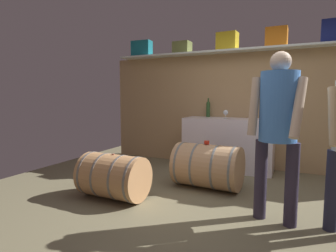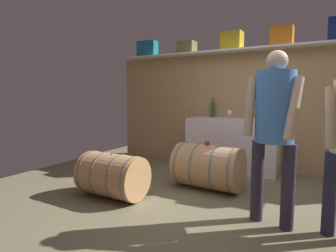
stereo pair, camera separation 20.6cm
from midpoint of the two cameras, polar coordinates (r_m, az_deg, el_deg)
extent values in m
cube|color=#6F684C|center=(3.77, 10.69, -13.84)|extent=(6.65, 7.42, 0.02)
cube|color=tan|center=(5.11, 15.35, 3.05)|extent=(5.45, 0.10, 2.04)
cube|color=silver|center=(5.02, 15.39, 14.87)|extent=(5.02, 0.40, 0.03)
cube|color=#187482|center=(5.79, -6.49, 15.52)|extent=(0.40, 0.22, 0.31)
cube|color=olive|center=(5.39, 1.80, 15.81)|extent=(0.32, 0.25, 0.22)
cube|color=yellow|center=(5.13, 10.96, 16.71)|extent=(0.36, 0.26, 0.31)
cube|color=orange|center=(4.99, 20.34, 16.73)|extent=(0.33, 0.29, 0.31)
cube|color=navy|center=(4.99, 30.35, 16.51)|extent=(0.42, 0.27, 0.34)
cube|color=white|center=(4.91, 11.04, -3.67)|extent=(1.51, 0.55, 0.90)
cylinder|color=#305328|center=(5.13, 7.15, 3.20)|extent=(0.07, 0.07, 0.24)
sphere|color=#305328|center=(5.13, 7.17, 4.67)|extent=(0.07, 0.07, 0.07)
cylinder|color=#305328|center=(5.13, 7.17, 5.25)|extent=(0.03, 0.03, 0.09)
cylinder|color=white|center=(4.76, 10.58, 1.51)|extent=(0.07, 0.07, 0.00)
cylinder|color=white|center=(4.76, 10.59, 1.96)|extent=(0.01, 0.01, 0.07)
sphere|color=white|center=(4.76, 10.61, 2.76)|extent=(0.09, 0.09, 0.09)
sphere|color=maroon|center=(4.76, 10.60, 2.61)|extent=(0.05, 0.05, 0.05)
cylinder|color=tan|center=(3.91, 6.69, -8.19)|extent=(0.94, 0.66, 0.60)
cylinder|color=slate|center=(4.06, 1.71, -7.61)|extent=(0.07, 0.61, 0.61)
cylinder|color=slate|center=(3.97, 4.74, -7.97)|extent=(0.07, 0.61, 0.61)
cylinder|color=slate|center=(3.86, 8.69, -8.41)|extent=(0.07, 0.61, 0.61)
cylinder|color=slate|center=(3.79, 12.05, -8.75)|extent=(0.07, 0.61, 0.61)
cylinder|color=#86564A|center=(3.85, 6.74, -3.76)|extent=(0.04, 0.04, 0.01)
cylinder|color=tan|center=(3.59, -12.81, -10.07)|extent=(0.82, 0.57, 0.55)
cylinder|color=slate|center=(3.81, -16.82, -9.25)|extent=(0.04, 0.56, 0.56)
cylinder|color=slate|center=(3.67, -14.40, -9.75)|extent=(0.04, 0.56, 0.56)
cylinder|color=slate|center=(3.51, -11.15, -10.40)|extent=(0.04, 0.56, 0.56)
cylinder|color=slate|center=(3.39, -8.28, -10.95)|extent=(0.04, 0.56, 0.56)
cylinder|color=#965341|center=(3.52, -12.92, -5.71)|extent=(0.04, 0.04, 0.01)
cylinder|color=red|center=(3.85, 6.47, -3.41)|extent=(0.07, 0.07, 0.05)
cylinder|color=#322B3E|center=(3.05, 16.70, -10.45)|extent=(0.13, 0.13, 0.83)
cylinder|color=#322B3E|center=(2.95, 22.30, -11.20)|extent=(0.13, 0.13, 0.83)
cylinder|color=#4683DA|center=(2.87, 19.98, 3.77)|extent=(0.36, 0.36, 0.68)
sphere|color=#C6AA8D|center=(2.89, 20.30, 12.33)|extent=(0.20, 0.20, 0.20)
cylinder|color=#C6AA8D|center=(2.85, 15.38, 3.89)|extent=(0.13, 0.19, 0.58)
cylinder|color=#C6AA8D|center=(2.71, 23.36, 3.51)|extent=(0.16, 0.31, 0.57)
cylinder|color=#27283D|center=(3.03, 29.03, -11.59)|extent=(0.12, 0.12, 0.77)
cylinder|color=tan|center=(2.80, 29.17, 1.75)|extent=(0.11, 0.26, 0.54)
camera|label=1|loc=(0.10, -91.58, -0.17)|focal=29.56mm
camera|label=2|loc=(0.10, 88.42, 0.17)|focal=29.56mm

